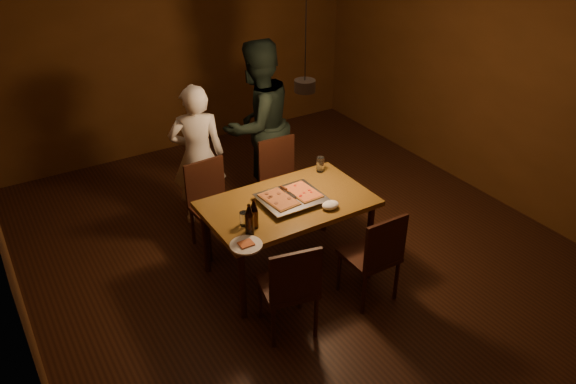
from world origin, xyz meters
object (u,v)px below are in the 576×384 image
chair_far_right (281,173)px  beer_bottle_b (254,214)px  chair_near_left (291,282)px  diner_dark (258,125)px  dining_table (288,209)px  pendant_lamp (305,85)px  beer_bottle_a (249,220)px  plate_slice (246,245)px  diner_white (198,156)px  pizza_tray (291,199)px  chair_far_left (211,197)px  chair_near_right (376,250)px

chair_far_right → beer_bottle_b: bearing=52.1°
chair_near_left → diner_dark: 2.24m
dining_table → chair_near_left: bearing=-119.9°
chair_near_left → pendant_lamp: (0.67, 0.87, 1.22)m
chair_near_left → pendant_lamp: 1.65m
chair_near_left → beer_bottle_a: 0.60m
chair_near_left → plate_slice: (-0.21, 0.35, 0.22)m
diner_white → diner_dark: size_ratio=0.83×
chair_far_right → pendant_lamp: bearing=77.6°
pizza_tray → beer_bottle_b: bearing=-158.5°
pizza_tray → beer_bottle_b: size_ratio=2.07×
diner_white → plate_slice: bearing=98.6°
chair_far_left → chair_near_right: same height
pendant_lamp → chair_near_left: bearing=-127.7°
chair_far_right → chair_near_left: bearing=63.9°
chair_far_left → beer_bottle_a: beer_bottle_a is taller
beer_bottle_a → pendant_lamp: pendant_lamp is taller
chair_near_right → beer_bottle_b: 1.08m
chair_far_right → diner_white: diner_white is taller
chair_far_left → pizza_tray: bearing=116.3°
pendant_lamp → chair_near_right: bearing=-79.7°
pendant_lamp → chair_far_right: bearing=75.3°
beer_bottle_a → diner_white: 1.52m
dining_table → pizza_tray: (0.03, -0.01, 0.10)m
dining_table → plate_slice: bearing=-147.6°
chair_far_left → beer_bottle_b: (-0.04, -0.98, 0.35)m
pendant_lamp → pizza_tray: bearing=-147.6°
chair_near_left → diner_dark: (0.84, 2.04, 0.39)m
beer_bottle_a → pendant_lamp: 1.23m
dining_table → pizza_tray: pizza_tray is taller
chair_far_left → chair_near_right: size_ratio=1.00×
diner_dark → chair_far_right: bearing=77.3°
chair_far_right → diner_dark: 0.59m
chair_far_left → diner_dark: diner_dark is taller
beer_bottle_b → diner_dark: diner_dark is taller
chair_near_left → plate_slice: 0.46m
pizza_tray → beer_bottle_a: bearing=-155.8°
beer_bottle_b → diner_white: diner_white is taller
dining_table → beer_bottle_a: bearing=-153.1°
chair_near_right → beer_bottle_b: size_ratio=1.83×
chair_far_right → beer_bottle_b: 1.42m
chair_far_left → plate_slice: 1.21m
chair_near_left → plate_slice: chair_near_left is taller
chair_far_left → diner_white: 0.53m
pizza_tray → chair_near_left: bearing=-122.4°
diner_dark → beer_bottle_a: bearing=43.2°
dining_table → chair_far_right: 0.96m
pizza_tray → plate_slice: pizza_tray is taller
chair_near_left → pendant_lamp: pendant_lamp is taller
diner_white → diner_dark: (0.74, 0.06, 0.16)m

